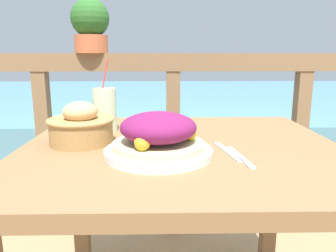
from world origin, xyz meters
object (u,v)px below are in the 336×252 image
(bread_basket, at_px, (81,126))
(potted_plant, at_px, (90,25))
(salad_plate, at_px, (158,137))
(drink_glass, at_px, (105,110))

(bread_basket, relative_size, potted_plant, 0.76)
(salad_plate, bearing_deg, drink_glass, 123.24)
(drink_glass, height_order, bread_basket, drink_glass)
(salad_plate, height_order, potted_plant, potted_plant)
(salad_plate, bearing_deg, bread_basket, 150.51)
(drink_glass, bearing_deg, salad_plate, -56.76)
(salad_plate, distance_m, potted_plant, 0.99)
(drink_glass, relative_size, bread_basket, 1.25)
(bread_basket, bearing_deg, drink_glass, 73.47)
(salad_plate, height_order, bread_basket, bread_basket)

